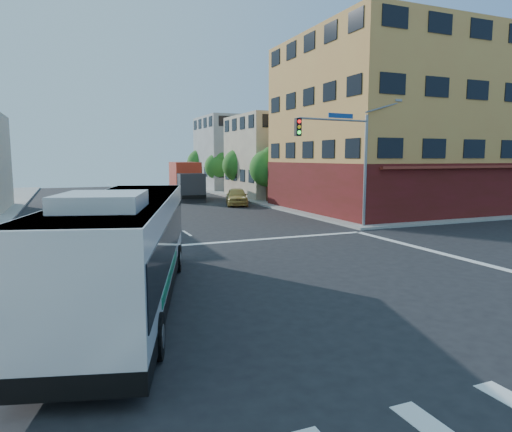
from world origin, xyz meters
name	(u,v)px	position (x,y,z in m)	size (l,w,h in m)	color
ground	(285,295)	(0.00, 0.00, 0.00)	(120.00, 120.00, 0.00)	black
sidewalk_ne	(407,191)	(35.00, 35.00, 0.07)	(50.00, 50.00, 0.15)	gray
corner_building_ne	(402,140)	(19.99, 18.48, 5.89)	(18.10, 15.44, 14.00)	#C79247
building_east_near	(288,157)	(16.98, 33.98, 4.51)	(12.06, 10.06, 9.00)	#C1B593
building_east_far	(244,153)	(16.98, 47.98, 5.01)	(12.06, 10.06, 10.00)	#A6A7A1
signal_mast_ne	(344,148)	(9.08, 10.62, 4.98)	(7.91, 1.13, 8.07)	gray
street_tree_a	(269,166)	(11.90, 27.92, 3.59)	(3.60, 3.60, 5.53)	#392014
street_tree_b	(240,163)	(11.90, 35.92, 3.75)	(3.80, 3.80, 5.79)	#392014
street_tree_c	(219,165)	(11.90, 43.92, 3.46)	(3.40, 3.40, 5.29)	#392014
street_tree_d	(202,161)	(11.90, 51.92, 3.88)	(4.00, 4.00, 6.03)	#392014
transit_bus	(127,248)	(-4.80, 0.83, 1.76)	(5.83, 12.41, 3.60)	black
box_truck	(186,181)	(5.33, 34.64, 1.90)	(3.24, 8.88, 3.92)	#27282C
parked_car	(237,196)	(8.16, 26.85, 0.81)	(1.91, 4.75, 1.62)	gold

